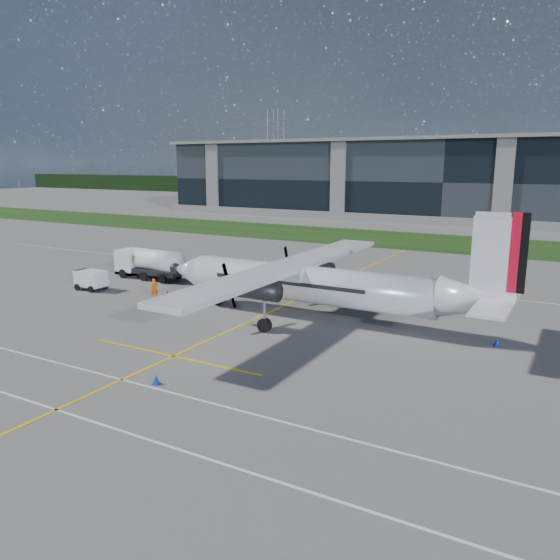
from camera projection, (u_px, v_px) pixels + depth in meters
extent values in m
plane|color=slate|center=(385.00, 247.00, 71.91)|extent=(400.00, 400.00, 0.00)
cube|color=#15370F|center=(403.00, 240.00, 78.72)|extent=(400.00, 18.00, 0.04)
cube|color=black|center=(455.00, 181.00, 104.38)|extent=(120.00, 20.00, 15.00)
cube|color=black|center=(500.00, 191.00, 156.38)|extent=(400.00, 6.00, 6.00)
cube|color=yellow|center=(301.00, 298.00, 44.94)|extent=(0.20, 70.00, 0.01)
cube|color=white|center=(14.00, 396.00, 25.96)|extent=(90.00, 0.15, 0.01)
imported|color=#F25907|center=(155.00, 287.00, 44.63)|extent=(0.88, 0.94, 1.88)
cone|color=#0B24BD|center=(168.00, 293.00, 45.51)|extent=(0.36, 0.36, 0.50)
cone|color=#0B24BD|center=(182.00, 300.00, 43.04)|extent=(0.36, 0.36, 0.50)
cone|color=#0B24BD|center=(156.00, 379.00, 27.32)|extent=(0.36, 0.36, 0.50)
cone|color=#0B24BD|center=(497.00, 342.00, 33.05)|extent=(0.36, 0.36, 0.50)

